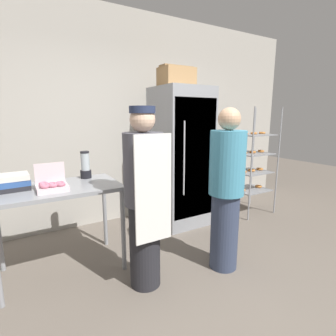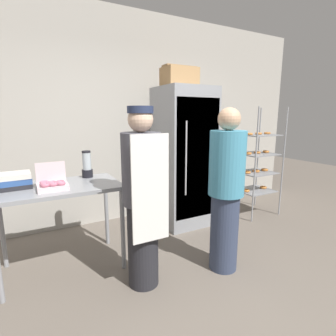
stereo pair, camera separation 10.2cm
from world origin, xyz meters
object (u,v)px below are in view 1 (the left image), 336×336
(binder_stack, at_px, (9,182))
(cardboard_storage_box, at_px, (176,77))
(refrigerator, at_px, (181,157))
(donut_box, at_px, (52,186))
(person_customer, at_px, (226,190))
(person_baker, at_px, (144,197))
(blender_pitcher, at_px, (85,166))
(baking_rack, at_px, (252,162))

(binder_stack, height_order, cardboard_storage_box, cardboard_storage_box)
(binder_stack, bearing_deg, refrigerator, 9.28)
(refrigerator, relative_size, cardboard_storage_box, 4.28)
(binder_stack, bearing_deg, cardboard_storage_box, 9.80)
(cardboard_storage_box, bearing_deg, donut_box, -161.11)
(refrigerator, height_order, person_customer, refrigerator)
(person_baker, bearing_deg, refrigerator, 44.58)
(donut_box, bearing_deg, blender_pitcher, 42.63)
(refrigerator, distance_m, person_baker, 1.52)
(donut_box, xyz_separation_m, cardboard_storage_box, (1.67, 0.57, 1.11))
(cardboard_storage_box, relative_size, person_customer, 0.28)
(binder_stack, distance_m, person_baker, 1.23)
(binder_stack, relative_size, person_baker, 0.21)
(blender_pitcher, bearing_deg, baking_rack, -0.64)
(baking_rack, distance_m, donut_box, 2.94)
(cardboard_storage_box, bearing_deg, person_baker, -133.15)
(baking_rack, bearing_deg, blender_pitcher, 179.36)
(person_baker, bearing_deg, binder_stack, 143.83)
(cardboard_storage_box, relative_size, person_baker, 0.28)
(cardboard_storage_box, bearing_deg, baking_rack, -11.21)
(person_baker, relative_size, person_customer, 1.00)
(binder_stack, height_order, person_baker, person_baker)
(baking_rack, xyz_separation_m, cardboard_storage_box, (-1.25, 0.25, 1.21))
(binder_stack, relative_size, cardboard_storage_box, 0.76)
(refrigerator, xyz_separation_m, person_customer, (-0.27, -1.21, -0.13))
(baking_rack, height_order, person_baker, baking_rack)
(binder_stack, xyz_separation_m, person_baker, (0.99, -0.73, -0.10))
(blender_pitcher, height_order, person_baker, person_baker)
(refrigerator, relative_size, person_baker, 1.18)
(baking_rack, relative_size, binder_stack, 4.86)
(baking_rack, height_order, cardboard_storage_box, cardboard_storage_box)
(refrigerator, xyz_separation_m, person_baker, (-1.08, -1.06, -0.12))
(blender_pitcher, bearing_deg, person_baker, -71.49)
(donut_box, bearing_deg, baking_rack, 6.34)
(person_baker, bearing_deg, cardboard_storage_box, 46.85)
(donut_box, xyz_separation_m, person_baker, (0.67, -0.50, -0.08))
(binder_stack, height_order, person_customer, person_customer)
(baking_rack, height_order, blender_pitcher, baking_rack)
(baking_rack, distance_m, person_baker, 2.40)
(cardboard_storage_box, height_order, person_baker, cardboard_storage_box)
(refrigerator, height_order, cardboard_storage_box, cardboard_storage_box)
(blender_pitcher, bearing_deg, person_customer, -42.29)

